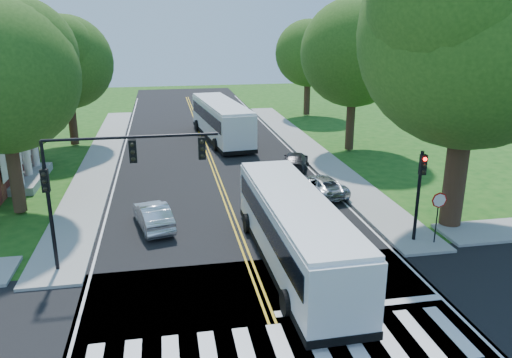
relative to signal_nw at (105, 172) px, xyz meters
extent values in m
plane|color=#164A12|center=(5.86, -6.43, -4.38)|extent=(140.00, 140.00, 0.00)
cube|color=black|center=(5.86, 11.57, -4.37)|extent=(14.00, 96.00, 0.01)
cube|color=black|center=(5.86, -6.43, -4.37)|extent=(60.00, 12.00, 0.01)
cube|color=gold|center=(5.86, 15.57, -4.36)|extent=(0.36, 70.00, 0.01)
cube|color=silver|center=(-0.94, 15.57, -4.36)|extent=(0.12, 70.00, 0.01)
cube|color=silver|center=(12.66, 15.57, -4.36)|extent=(0.12, 70.00, 0.01)
cube|color=silver|center=(5.86, -6.93, -4.36)|extent=(12.60, 3.00, 0.01)
cube|color=silver|center=(9.36, -4.83, -4.36)|extent=(6.60, 0.40, 0.01)
cube|color=gray|center=(-2.44, 18.57, -4.30)|extent=(2.60, 40.00, 0.15)
cube|color=gray|center=(14.16, 18.57, -4.30)|extent=(2.60, 40.00, 0.15)
cylinder|color=#362715|center=(16.86, 1.57, -1.23)|extent=(1.10, 1.10, 6.00)
sphere|color=#3B641D|center=(16.86, 1.57, 5.28)|extent=(10.80, 10.80, 10.80)
cylinder|color=#362715|center=(-5.64, 7.57, -1.83)|extent=(0.70, 0.70, 4.80)
sphere|color=#3B641D|center=(-5.64, 7.57, 3.17)|extent=(8.00, 8.00, 8.00)
cylinder|color=#362715|center=(-5.14, 23.57, -2.03)|extent=(0.70, 0.70, 4.40)
sphere|color=#3B641D|center=(-5.14, 23.57, 2.64)|extent=(7.60, 7.60, 7.60)
cylinder|color=#362715|center=(17.36, 17.57, -1.73)|extent=(0.70, 0.70, 5.00)
sphere|color=#3B641D|center=(17.36, 17.57, 3.50)|extent=(8.40, 8.40, 8.40)
cylinder|color=#362715|center=(18.36, 33.57, -2.03)|extent=(0.70, 0.70, 4.40)
sphere|color=#3B641D|center=(18.36, 33.57, 2.51)|extent=(7.20, 7.20, 7.20)
cube|color=silver|center=(-6.54, 13.57, 0.02)|extent=(1.40, 6.00, 0.45)
cube|color=gray|center=(-6.54, 13.57, -4.13)|extent=(1.80, 6.00, 0.50)
cylinder|color=silver|center=(-6.54, 11.37, -2.28)|extent=(0.50, 0.50, 4.20)
cylinder|color=silver|center=(-6.54, 13.57, -2.28)|extent=(0.50, 0.50, 4.20)
cylinder|color=silver|center=(-6.54, 15.77, -2.28)|extent=(0.50, 0.50, 4.20)
cylinder|color=black|center=(-2.34, 0.07, -1.93)|extent=(0.16, 0.16, 4.60)
cube|color=black|center=(-2.34, -0.08, -0.23)|extent=(0.30, 0.22, 0.95)
sphere|color=black|center=(-2.34, -0.22, 0.07)|extent=(0.18, 0.18, 0.18)
cylinder|color=black|center=(1.16, 0.07, 1.37)|extent=(7.00, 0.12, 0.12)
cube|color=black|center=(1.16, -0.08, 0.82)|extent=(0.30, 0.22, 0.95)
cube|color=black|center=(3.96, -0.08, 0.82)|extent=(0.30, 0.22, 0.95)
cylinder|color=black|center=(14.06, 0.07, -2.03)|extent=(0.16, 0.16, 4.40)
cube|color=black|center=(14.06, -0.08, -0.43)|extent=(0.30, 0.22, 0.95)
sphere|color=#FF0A05|center=(14.06, -0.22, -0.13)|extent=(0.18, 0.18, 0.18)
cylinder|color=black|center=(14.86, -0.43, -3.13)|extent=(0.06, 0.06, 2.20)
cylinder|color=#A50A07|center=(14.86, -0.46, -2.08)|extent=(0.76, 0.04, 0.76)
cube|color=white|center=(7.73, -1.22, -2.79)|extent=(2.82, 12.04, 2.80)
cube|color=black|center=(7.73, -1.22, -2.28)|extent=(2.88, 11.20, 0.97)
cube|color=black|center=(7.61, 4.82, -2.44)|extent=(2.49, 0.15, 1.63)
cube|color=orange|center=(7.61, 4.82, -1.52)|extent=(1.73, 0.13, 0.33)
cube|color=black|center=(7.73, -1.22, -4.03)|extent=(2.87, 12.14, 0.30)
cube|color=white|center=(7.73, -1.22, -1.34)|extent=(2.76, 11.68, 0.22)
cylinder|color=black|center=(8.98, 2.77, -3.88)|extent=(0.34, 0.98, 0.98)
cylinder|color=black|center=(6.33, 2.72, -3.88)|extent=(0.34, 0.98, 0.98)
cylinder|color=black|center=(9.12, -4.86, -3.88)|extent=(0.34, 0.98, 0.98)
cylinder|color=black|center=(6.48, -4.91, -3.88)|extent=(0.34, 0.98, 0.98)
cube|color=white|center=(7.51, 23.60, -2.67)|extent=(4.22, 13.14, 3.01)
cube|color=black|center=(7.51, 23.60, -2.12)|extent=(4.19, 12.25, 1.04)
cube|color=black|center=(6.79, 30.06, -2.29)|extent=(2.67, 0.40, 1.75)
cube|color=orange|center=(6.79, 30.06, -1.30)|extent=(1.86, 0.31, 0.35)
cube|color=black|center=(7.51, 23.60, -4.01)|extent=(4.28, 13.24, 0.33)
cube|color=white|center=(7.51, 23.60, -1.11)|extent=(4.12, 12.75, 0.24)
cylinder|color=black|center=(8.45, 27.99, -3.84)|extent=(0.47, 1.08, 1.05)
cylinder|color=black|center=(5.62, 27.68, -3.84)|extent=(0.47, 1.08, 1.05)
cylinder|color=black|center=(9.37, 19.84, -3.84)|extent=(0.47, 1.08, 1.05)
cylinder|color=black|center=(6.54, 19.52, -3.84)|extent=(0.47, 1.08, 1.05)
imported|color=silver|center=(1.65, 4.15, -3.69)|extent=(2.28, 4.31, 1.35)
imported|color=#A2A4A9|center=(11.70, 7.55, -3.76)|extent=(2.77, 4.65, 1.21)
imported|color=black|center=(11.64, 13.31, -3.76)|extent=(3.00, 4.48, 1.21)
camera|label=1|loc=(2.46, -20.29, 5.88)|focal=35.00mm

